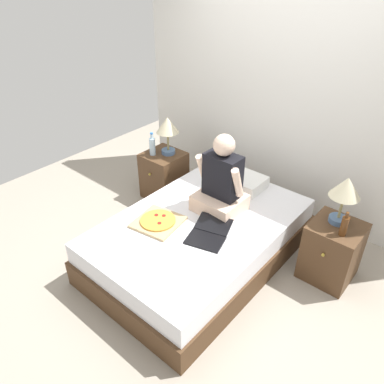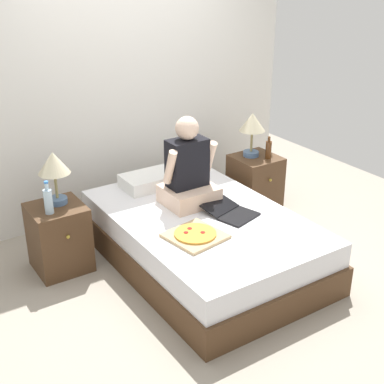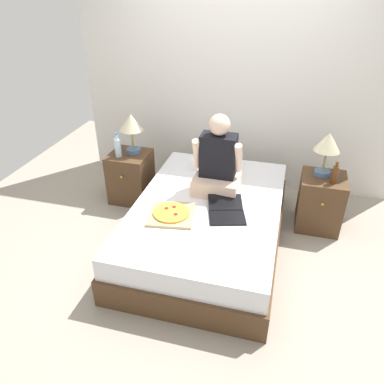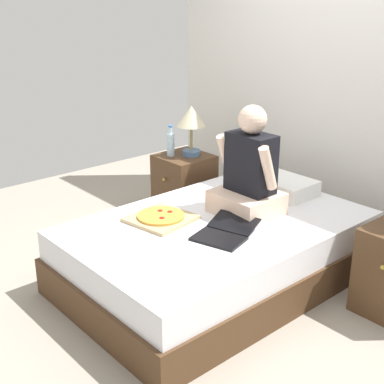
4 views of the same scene
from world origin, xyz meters
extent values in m
plane|color=#9E9384|center=(0.00, 0.00, 0.00)|extent=(5.76, 5.76, 0.00)
cube|color=silver|center=(0.00, 1.41, 1.25)|extent=(3.76, 0.12, 2.50)
cube|color=#4C331E|center=(0.00, 0.00, 0.13)|extent=(1.39, 2.10, 0.26)
cube|color=white|center=(0.00, 0.00, 0.36)|extent=(1.34, 2.04, 0.21)
cube|color=#4C331E|center=(-1.06, 0.60, 0.29)|extent=(0.44, 0.44, 0.58)
sphere|color=gold|center=(-1.06, 0.36, 0.41)|extent=(0.03, 0.03, 0.03)
cylinder|color=#4C6B93|center=(-1.02, 0.65, 0.61)|extent=(0.16, 0.16, 0.05)
cylinder|color=olive|center=(-1.02, 0.65, 0.74)|extent=(0.02, 0.02, 0.22)
cone|color=beige|center=(-1.02, 0.65, 0.94)|extent=(0.26, 0.26, 0.18)
cylinder|color=silver|center=(-1.14, 0.51, 0.68)|extent=(0.07, 0.07, 0.20)
cylinder|color=silver|center=(-1.14, 0.51, 0.81)|extent=(0.03, 0.03, 0.06)
cylinder|color=blue|center=(-1.14, 0.51, 0.85)|extent=(0.04, 0.03, 0.02)
cube|color=#4C331E|center=(1.06, 0.60, 0.29)|extent=(0.44, 0.44, 0.58)
sphere|color=gold|center=(1.06, 0.36, 0.41)|extent=(0.03, 0.03, 0.03)
cylinder|color=#4C6B93|center=(1.03, 0.65, 0.61)|extent=(0.16, 0.16, 0.05)
cylinder|color=olive|center=(1.03, 0.65, 0.74)|extent=(0.02, 0.02, 0.22)
cone|color=beige|center=(1.03, 0.65, 0.94)|extent=(0.26, 0.26, 0.18)
cylinder|color=#512D14|center=(1.13, 0.50, 0.67)|extent=(0.06, 0.06, 0.18)
cylinder|color=#512D14|center=(1.13, 0.50, 0.79)|extent=(0.03, 0.03, 0.05)
cube|color=white|center=(-0.08, 0.77, 0.53)|extent=(0.52, 0.34, 0.12)
cube|color=beige|center=(0.03, 0.26, 0.55)|extent=(0.44, 0.40, 0.16)
cube|color=black|center=(0.03, 0.29, 0.84)|extent=(0.34, 0.20, 0.42)
sphere|color=beige|center=(0.03, 0.29, 1.15)|extent=(0.20, 0.20, 0.20)
cylinder|color=beige|center=(-0.17, 0.24, 0.86)|extent=(0.07, 0.18, 0.32)
cylinder|color=beige|center=(0.23, 0.24, 0.86)|extent=(0.07, 0.18, 0.32)
cube|color=black|center=(0.22, -0.20, 0.47)|extent=(0.37, 0.30, 0.02)
cube|color=black|center=(0.16, -0.01, 0.51)|extent=(0.36, 0.28, 0.06)
cube|color=tan|center=(-0.27, -0.29, 0.48)|extent=(0.46, 0.46, 0.03)
cylinder|color=gold|center=(-0.27, -0.29, 0.50)|extent=(0.33, 0.33, 0.02)
cylinder|color=maroon|center=(-0.33, -0.25, 0.51)|extent=(0.04, 0.04, 0.00)
cylinder|color=maroon|center=(-0.22, -0.32, 0.51)|extent=(0.04, 0.04, 0.00)
cylinder|color=maroon|center=(-0.27, -0.21, 0.51)|extent=(0.04, 0.04, 0.00)
camera|label=1|loc=(1.76, -2.18, 2.58)|focal=35.00mm
camera|label=2|loc=(-2.28, -3.31, 2.49)|focal=50.00mm
camera|label=3|loc=(0.64, -2.92, 2.37)|focal=35.00mm
camera|label=4|loc=(2.44, -2.37, 1.97)|focal=50.00mm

